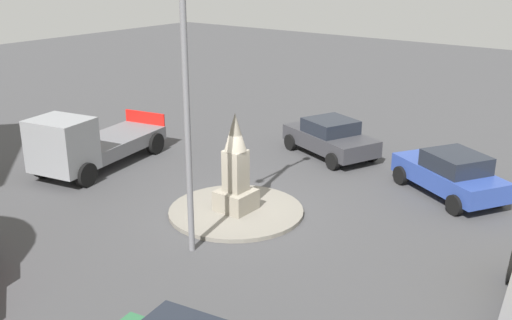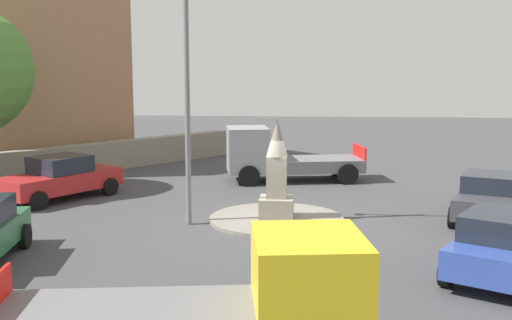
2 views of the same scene
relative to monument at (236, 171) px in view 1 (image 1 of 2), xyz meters
The scene contains 7 objects.
ground_plane 1.37m from the monument, ahead, with size 80.00×80.00×0.00m, color #424244.
traffic_island 1.31m from the monument, ahead, with size 4.13×4.13×0.12m, color gray.
monument is the anchor object (origin of this frame).
streetlamp 4.41m from the monument, 167.27° to the right, with size 3.32×0.28×8.11m.
car_dark_grey_passing 6.62m from the monument, ahead, with size 3.19×4.36×1.46m.
car_blue_near_island 7.10m from the monument, 41.31° to the right, with size 3.48×4.28×1.51m.
truck_grey_far_side 6.69m from the monument, 92.67° to the left, with size 5.80×3.12×2.24m.
Camera 1 is at (-12.93, -10.57, 7.45)m, focal length 41.67 mm.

